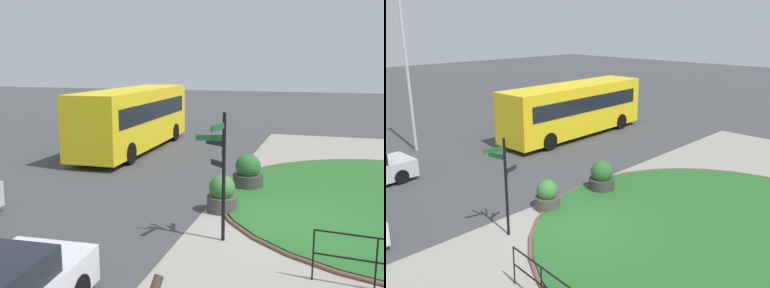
# 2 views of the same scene
# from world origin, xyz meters

# --- Properties ---
(ground) EXTENTS (120.00, 120.00, 0.00)m
(ground) POSITION_xyz_m (0.00, 0.00, 0.00)
(ground) COLOR #3D3F42
(sidewalk_paving) EXTENTS (32.00, 8.51, 0.02)m
(sidewalk_paving) POSITION_xyz_m (0.00, -1.75, 0.01)
(sidewalk_paving) COLOR gray
(sidewalk_paving) RESTS_ON ground
(grass_island) EXTENTS (12.55, 12.55, 0.10)m
(grass_island) POSITION_xyz_m (2.95, -3.81, 0.05)
(grass_island) COLOR #235B23
(grass_island) RESTS_ON ground
(grass_kerb_ring) EXTENTS (12.86, 12.86, 0.11)m
(grass_kerb_ring) POSITION_xyz_m (2.95, -3.81, 0.06)
(grass_kerb_ring) COLOR brown
(grass_kerb_ring) RESTS_ON ground
(signpost_directional) EXTENTS (1.22, 0.75, 3.32)m
(signpost_directional) POSITION_xyz_m (-1.84, 1.50, 1.98)
(signpost_directional) COLOR black
(signpost_directional) RESTS_ON ground
(bus_yellow) EXTENTS (10.28, 2.78, 3.17)m
(bus_yellow) POSITION_xyz_m (8.65, 8.68, 1.71)
(bus_yellow) COLOR yellow
(bus_yellow) RESTS_ON ground
(lamppost_tall) EXTENTS (0.32, 0.32, 9.09)m
(lamppost_tall) POSITION_xyz_m (0.33, 12.69, 4.84)
(lamppost_tall) COLOR #B7B7BC
(lamppost_tall) RESTS_ON ground
(planter_near_signpost) EXTENTS (1.08, 1.08, 1.28)m
(planter_near_signpost) POSITION_xyz_m (3.12, 1.69, 0.58)
(planter_near_signpost) COLOR #383838
(planter_near_signpost) RESTS_ON ground
(planter_kerbside) EXTENTS (0.94, 0.94, 1.15)m
(planter_kerbside) POSITION_xyz_m (0.36, 1.98, 0.52)
(planter_kerbside) COLOR #47423D
(planter_kerbside) RESTS_ON ground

